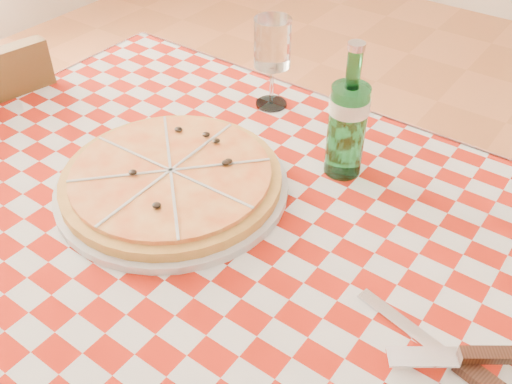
% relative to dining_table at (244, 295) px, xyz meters
% --- Properties ---
extents(dining_table, '(1.20, 0.80, 0.75)m').
position_rel_dining_table_xyz_m(dining_table, '(0.00, 0.00, 0.00)').
color(dining_table, brown).
rests_on(dining_table, ground).
extents(tablecloth, '(1.30, 0.90, 0.01)m').
position_rel_dining_table_xyz_m(tablecloth, '(0.00, 0.00, 0.09)').
color(tablecloth, '#9D1609').
rests_on(tablecloth, dining_table).
extents(pizza_plate, '(0.39, 0.39, 0.05)m').
position_rel_dining_table_xyz_m(pizza_plate, '(-0.18, 0.04, 0.12)').
color(pizza_plate, '#C08240').
rests_on(pizza_plate, tablecloth).
extents(water_bottle, '(0.09, 0.09, 0.23)m').
position_rel_dining_table_xyz_m(water_bottle, '(0.02, 0.25, 0.21)').
color(water_bottle, '#1A692D').
rests_on(water_bottle, tablecloth).
extents(wine_glass, '(0.09, 0.09, 0.18)m').
position_rel_dining_table_xyz_m(wine_glass, '(-0.20, 0.36, 0.19)').
color(wine_glass, white).
rests_on(wine_glass, tablecloth).
extents(cutlery, '(0.32, 0.29, 0.03)m').
position_rel_dining_table_xyz_m(cutlery, '(0.32, -0.00, 0.11)').
color(cutlery, silver).
rests_on(cutlery, tablecloth).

